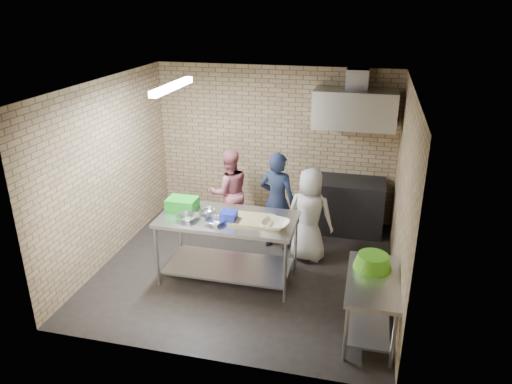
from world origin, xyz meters
TOP-DOWN VIEW (x-y plane):
  - floor at (0.00, 0.00)m, footprint 4.20×4.20m
  - ceiling at (0.00, 0.00)m, footprint 4.20×4.20m
  - back_wall at (0.00, 2.00)m, footprint 4.20×0.06m
  - front_wall at (0.00, -2.00)m, footprint 4.20×0.06m
  - left_wall at (-2.10, 0.00)m, footprint 0.06×4.00m
  - right_wall at (2.10, 0.00)m, footprint 0.06×4.00m
  - prep_table at (-0.18, -0.30)m, footprint 1.88×0.94m
  - side_counter at (1.80, -1.10)m, footprint 0.60×1.20m
  - stove at (1.35, 1.65)m, footprint 1.20×0.70m
  - range_hood at (1.35, 1.70)m, footprint 1.30×0.60m
  - hood_duct at (1.35, 1.85)m, footprint 0.35×0.30m
  - wall_shelf at (1.65, 1.89)m, footprint 0.80×0.20m
  - fluorescent_fixture at (-1.00, 0.00)m, footprint 0.10×1.25m
  - green_crate at (-0.88, -0.18)m, footprint 0.42×0.31m
  - blue_tub at (-0.13, -0.40)m, footprint 0.21×0.21m
  - cutting_board at (0.17, -0.32)m, footprint 0.58×0.44m
  - mixing_bowl_a at (-0.68, -0.50)m, footprint 0.34×0.34m
  - mixing_bowl_b at (-0.48, -0.25)m, footprint 0.26×0.26m
  - mixing_bowl_c at (-0.28, -0.52)m, footprint 0.32×0.32m
  - ceramic_bowl at (0.52, -0.45)m, footprint 0.42×0.42m
  - green_basin at (1.78, -0.85)m, footprint 0.46×0.46m
  - bottle_green at (1.80, 1.89)m, footprint 0.06×0.06m
  - man_navy at (0.30, 0.76)m, footprint 0.64×0.48m
  - woman_pink at (-0.58, 1.12)m, footprint 0.89×0.84m
  - woman_white at (0.85, 0.52)m, footprint 0.77×0.56m

SIDE VIEW (x-z plane):
  - floor at x=0.00m, z-range 0.00..0.00m
  - side_counter at x=1.80m, z-range 0.00..0.75m
  - stove at x=1.35m, z-range 0.00..0.90m
  - prep_table at x=-0.18m, z-range 0.00..0.94m
  - woman_white at x=0.85m, z-range 0.00..1.45m
  - woman_pink at x=-0.58m, z-range 0.00..1.46m
  - man_navy at x=0.30m, z-range 0.00..1.59m
  - green_basin at x=1.78m, z-range 0.75..0.92m
  - cutting_board at x=0.17m, z-range 0.94..0.97m
  - mixing_bowl_c at x=-0.28m, z-range 0.94..1.01m
  - mixing_bowl_b at x=-0.48m, z-range 0.94..1.01m
  - mixing_bowl_a at x=-0.68m, z-range 0.94..1.01m
  - ceramic_bowl at x=0.52m, z-range 0.94..1.03m
  - blue_tub at x=-0.13m, z-range 0.94..1.08m
  - green_crate at x=-0.88m, z-range 0.94..1.11m
  - back_wall at x=0.00m, z-range 0.00..2.70m
  - front_wall at x=0.00m, z-range 0.00..2.70m
  - left_wall at x=-2.10m, z-range 0.00..2.70m
  - right_wall at x=2.10m, z-range 0.00..2.70m
  - wall_shelf at x=1.65m, z-range 1.90..1.94m
  - bottle_green at x=1.80m, z-range 1.94..2.09m
  - range_hood at x=1.35m, z-range 1.80..2.40m
  - hood_duct at x=1.35m, z-range 2.40..2.70m
  - fluorescent_fixture at x=-1.00m, z-range 2.60..2.68m
  - ceiling at x=0.00m, z-range 2.70..2.70m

